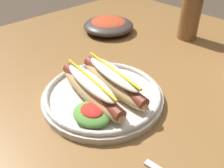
{
  "coord_description": "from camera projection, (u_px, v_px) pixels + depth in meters",
  "views": [
    {
      "loc": [
        0.4,
        -0.47,
        1.1
      ],
      "look_at": [
        0.05,
        -0.15,
        0.77
      ],
      "focal_mm": 39.6,
      "sensor_mm": 36.0,
      "label": 1
    }
  ],
  "objects": [
    {
      "name": "dining_table",
      "position": [
        134.0,
        92.0,
        0.77
      ],
      "size": [
        1.11,
        1.06,
        0.74
      ],
      "color": "olive",
      "rests_on": "ground_plane"
    },
    {
      "name": "side_bowl",
      "position": [
        108.0,
        25.0,
        0.9
      ],
      "size": [
        0.18,
        0.18,
        0.05
      ],
      "color": "#423833",
      "rests_on": "dining_table"
    },
    {
      "name": "hot_dog_plate",
      "position": [
        102.0,
        92.0,
        0.56
      ],
      "size": [
        0.28,
        0.28,
        0.08
      ],
      "color": "silver",
      "rests_on": "dining_table"
    },
    {
      "name": "glass_bottle",
      "position": [
        191.0,
        13.0,
        0.81
      ],
      "size": [
        0.07,
        0.07,
        0.23
      ],
      "color": "brown",
      "rests_on": "dining_table"
    }
  ]
}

